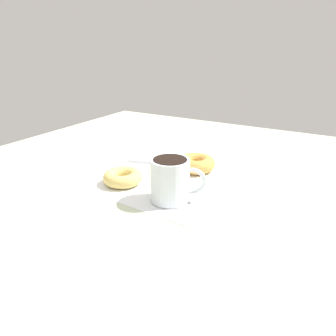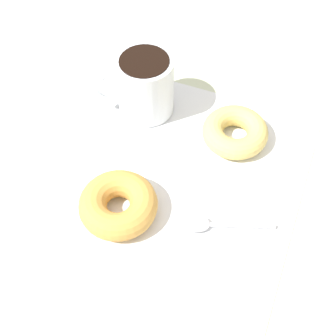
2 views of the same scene
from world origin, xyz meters
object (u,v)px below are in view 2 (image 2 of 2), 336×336
at_px(spoon, 207,224).
at_px(donut_near_cup, 235,132).
at_px(coffee_cup, 144,85).
at_px(donut_far, 118,205).

bearing_deg(spoon, donut_near_cup, -90.28).
relative_size(coffee_cup, donut_far, 1.13).
distance_m(donut_near_cup, spoon, 0.15).
relative_size(coffee_cup, donut_near_cup, 1.21).
bearing_deg(spoon, donut_far, 7.32).
height_order(donut_far, spoon, donut_far).
distance_m(donut_near_cup, donut_far, 0.19).
bearing_deg(donut_far, donut_near_cup, -124.57).
bearing_deg(donut_far, spoon, -172.68).
relative_size(coffee_cup, spoon, 0.96).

